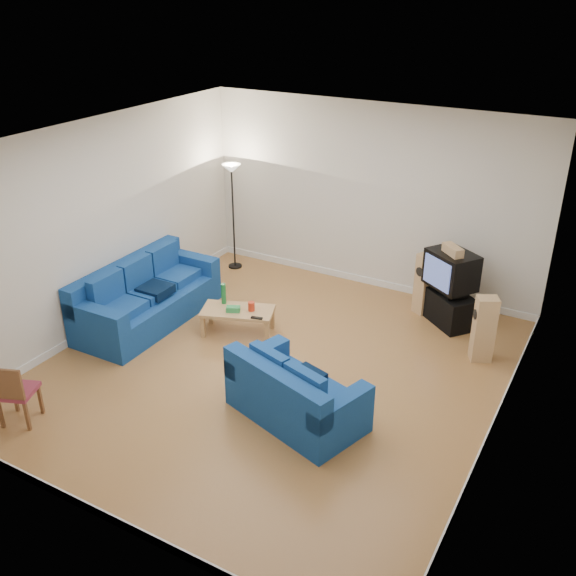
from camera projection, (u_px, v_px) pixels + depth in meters
The scene contains 16 objects.
room at pixel (273, 269), 8.34m from camera, with size 6.01×6.51×3.21m.
sofa_three_seat at pixel (145, 300), 10.16m from camera, with size 1.09×2.49×0.96m.
sofa_loveseat at pixel (294, 397), 7.87m from camera, with size 1.88×1.39×0.84m.
coffee_table at pixel (238, 313), 9.80m from camera, with size 1.21×0.89×0.40m.
bottle at pixel (224, 294), 9.90m from camera, with size 0.08×0.08×0.33m, color #197233.
tissue_box at pixel (233, 309), 9.70m from camera, with size 0.21×0.11×0.08m, color green.
red_canister at pixel (251, 306), 9.72m from camera, with size 0.10×0.10×0.14m, color red.
remote at pixel (257, 318), 9.52m from camera, with size 0.17×0.05×0.02m, color black.
tv_stand at pixel (449, 308), 10.12m from camera, with size 0.85×0.47×0.52m, color black.
av_receiver at pixel (452, 291), 9.97m from camera, with size 0.42×0.34×0.10m, color black.
television at pixel (451, 270), 9.87m from camera, with size 0.92×0.86×0.57m.
centre_speaker at pixel (453, 250), 9.66m from camera, with size 0.39×0.16×0.14m, color tan.
speaker_left at pixel (426, 283), 10.35m from camera, with size 0.35×0.38×1.02m.
speaker_right at pixel (484, 329), 9.04m from camera, with size 0.36×0.34×0.99m.
floor_lamp at pixel (232, 183), 11.50m from camera, with size 0.34×0.34×1.99m.
dining_chair at pixel (14, 391), 7.71m from camera, with size 0.54×0.54×0.87m.
Camera 1 is at (3.90, -6.54, 4.96)m, focal length 40.00 mm.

